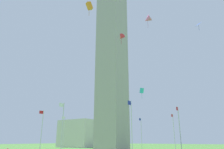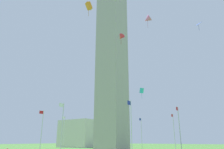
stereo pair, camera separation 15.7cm
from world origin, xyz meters
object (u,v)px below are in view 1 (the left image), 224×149
object	(u,v)px
flagpole_w	(64,132)
kite_orange_box	(89,6)
flagpole_s	(141,132)
kite_blue_diamond	(198,24)
obelisk_monument	(112,41)
flagpole_ne	(131,126)
flagpole_n	(62,127)
kite_red_delta	(121,37)
kite_pink_delta	(148,19)
flagpole_e	(180,128)
flagpole_se	(174,131)
kite_cyan_box	(142,91)
flagpole_nw	(42,130)
flagpole_sw	(101,133)
distant_building	(89,134)

from	to	relation	value
flagpole_w	kite_orange_box	xyz separation A→B (m)	(21.06, 25.17, 16.40)
flagpole_s	kite_blue_diamond	distance (m)	32.56
obelisk_monument	kite_orange_box	size ratio (longest dim) A/B	23.99
flagpole_s	kite_orange_box	distance (m)	41.06
flagpole_ne	kite_orange_box	world-z (taller)	kite_orange_box
flagpole_n	flagpole_ne	size ratio (longest dim) A/B	1.00
kite_red_delta	kite_pink_delta	xyz separation A→B (m)	(-6.81, 2.29, 6.39)
flagpole_ne	kite_red_delta	world-z (taller)	kite_red_delta
flagpole_ne	flagpole_e	world-z (taller)	same
flagpole_s	kite_blue_diamond	bearing A→B (deg)	58.21
flagpole_ne	kite_blue_diamond	bearing A→B (deg)	143.22
flagpole_ne	flagpole_s	world-z (taller)	same
flagpole_s	flagpole_w	world-z (taller)	same
flagpole_ne	kite_pink_delta	world-z (taller)	kite_pink_delta
flagpole_se	flagpole_s	size ratio (longest dim) A/B	1.00
flagpole_w	kite_cyan_box	world-z (taller)	kite_cyan_box
flagpole_w	kite_pink_delta	distance (m)	35.51
kite_red_delta	kite_pink_delta	world-z (taller)	kite_pink_delta
flagpole_ne	flagpole_nw	distance (m)	21.58
flagpole_w	flagpole_sw	bearing A→B (deg)	157.50
flagpole_sw	kite_cyan_box	world-z (taller)	kite_cyan_box
flagpole_ne	flagpole_w	bearing A→B (deg)	-112.50
obelisk_monument	kite_pink_delta	bearing A→B (deg)	65.13
flagpole_ne	kite_pink_delta	distance (m)	22.07
flagpole_n	flagpole_sw	bearing A→B (deg)	-157.50
kite_pink_delta	distant_building	world-z (taller)	kite_pink_delta
flagpole_sw	kite_orange_box	xyz separation A→B (m)	(31.85, 20.71, 16.40)
flagpole_ne	kite_orange_box	xyz separation A→B (m)	(10.27, -0.88, 16.40)
flagpole_sw	kite_blue_diamond	bearing A→B (deg)	75.14
flagpole_n	flagpole_ne	xyz separation A→B (m)	(-4.47, 10.79, 0.00)
flagpole_e	kite_orange_box	distance (m)	27.22
flagpole_e	kite_pink_delta	distance (m)	22.34
flagpole_ne	flagpole_se	distance (m)	21.58
kite_blue_diamond	kite_pink_delta	bearing A→B (deg)	-45.09
flagpole_ne	flagpole_sw	bearing A→B (deg)	-135.00
kite_orange_box	flagpole_sw	bearing A→B (deg)	-146.97
obelisk_monument	flagpole_e	size ratio (longest dim) A/B	6.08
flagpole_n	flagpole_nw	xyz separation A→B (m)	(-4.47, -10.79, 0.00)
flagpole_nw	distant_building	distance (m)	50.21
flagpole_ne	kite_pink_delta	bearing A→B (deg)	161.51
obelisk_monument	flagpole_n	xyz separation A→B (m)	(15.31, 0.00, -22.30)
flagpole_n	flagpole_s	bearing A→B (deg)	180.00
obelisk_monument	flagpole_s	distance (m)	26.99
flagpole_sw	kite_orange_box	distance (m)	41.38
flagpole_w	flagpole_n	bearing A→B (deg)	45.00
kite_cyan_box	flagpole_sw	bearing A→B (deg)	-122.87
obelisk_monument	kite_cyan_box	distance (m)	16.99
obelisk_monument	flagpole_e	distance (m)	27.02
flagpole_n	kite_red_delta	xyz separation A→B (m)	(-2.72, 10.19, 15.02)
flagpole_n	kite_blue_diamond	xyz separation A→B (m)	(-17.70, 20.68, 21.64)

